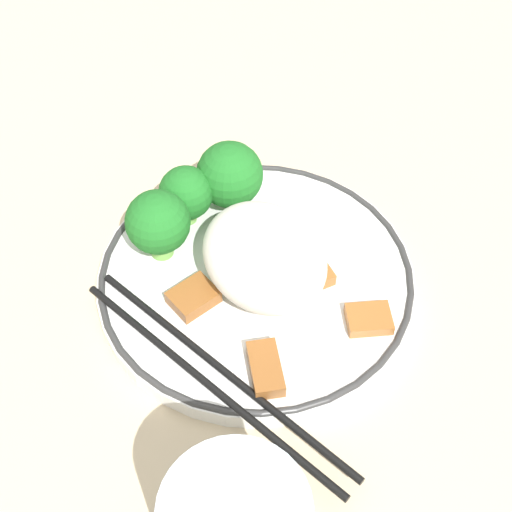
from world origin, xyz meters
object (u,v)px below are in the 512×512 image
object	(u,v)px
chopsticks	(214,376)
plate	(256,278)
broccoli_back_right	(158,223)
broccoli_back_center	(186,194)
broccoli_back_left	(230,175)

from	to	relation	value
chopsticks	plate	bearing A→B (deg)	126.99
broccoli_back_right	plate	bearing A→B (deg)	38.22
broccoli_back_center	broccoli_back_right	size ratio (longest dim) A/B	0.87
broccoli_back_center	broccoli_back_right	xyz separation A→B (m)	(0.02, -0.03, 0.00)
broccoli_back_right	broccoli_back_center	bearing A→B (deg)	116.84
broccoli_back_left	chopsticks	size ratio (longest dim) A/B	0.25
plate	broccoli_back_center	world-z (taller)	broccoli_back_center
broccoli_back_left	chopsticks	distance (m)	0.16
broccoli_back_center	broccoli_back_right	world-z (taller)	broccoli_back_right
plate	broccoli_back_center	size ratio (longest dim) A/B	4.66
broccoli_back_left	broccoli_back_center	distance (m)	0.04
broccoli_back_left	broccoli_back_right	xyz separation A→B (m)	(0.01, -0.07, 0.00)
chopsticks	broccoli_back_right	bearing A→B (deg)	166.23
broccoli_back_left	broccoli_back_center	xyz separation A→B (m)	(-0.00, -0.04, -0.00)
broccoli_back_left	plate	bearing A→B (deg)	-19.96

